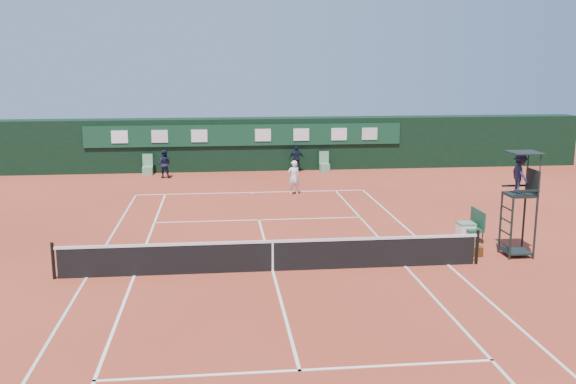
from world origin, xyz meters
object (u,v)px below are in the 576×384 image
Objects in this scene: tennis_net at (273,255)px; cooler at (466,231)px; player at (294,177)px; player_bench at (474,224)px; umpire_chair at (521,182)px.

cooler is at bearing 20.52° from tennis_net.
player_bench is at bearing 113.73° from player.
cooler is 0.39× the size of player.
cooler is (-0.92, 1.96, -2.13)m from umpire_chair.
tennis_net and player_bench have the same top height.
player is at bearing 80.00° from tennis_net.
cooler is at bearing 115.22° from umpire_chair.
player is (1.98, 11.26, 0.31)m from tennis_net.
player_bench is at bearing 107.78° from umpire_chair.
player is at bearing 122.15° from player_bench.
cooler is (7.09, 2.66, -0.18)m from tennis_net.
tennis_net is 11.44m from player.
umpire_chair is 12.27m from player.
player is (-5.11, 8.60, 0.49)m from cooler.
umpire_chair is at bearing 4.98° from tennis_net.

